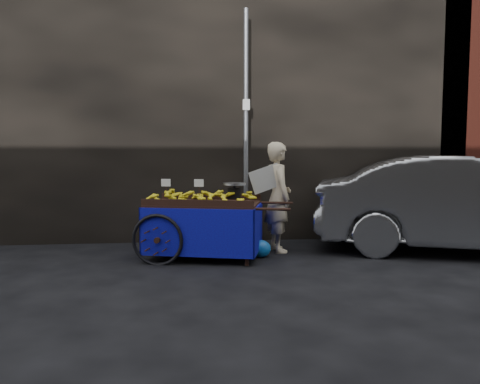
{
  "coord_description": "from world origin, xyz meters",
  "views": [
    {
      "loc": [
        -0.67,
        -6.7,
        1.61
      ],
      "look_at": [
        0.11,
        0.5,
        0.98
      ],
      "focal_mm": 35.0,
      "sensor_mm": 36.0,
      "label": 1
    }
  ],
  "objects": [
    {
      "name": "street_pole",
      "position": [
        0.3,
        1.3,
        2.01
      ],
      "size": [
        0.12,
        0.1,
        4.0
      ],
      "color": "slate",
      "rests_on": "ground"
    },
    {
      "name": "parked_car",
      "position": [
        3.68,
        0.21,
        0.77
      ],
      "size": [
        4.94,
        3.06,
        1.54
      ],
      "primitive_type": "imported",
      "rotation": [
        0.0,
        0.0,
        1.24
      ],
      "color": "#A7A9AD",
      "rests_on": "ground"
    },
    {
      "name": "ground",
      "position": [
        0.0,
        0.0,
        0.0
      ],
      "size": [
        80.0,
        80.0,
        0.0
      ],
      "primitive_type": "plane",
      "color": "black",
      "rests_on": "ground"
    },
    {
      "name": "plastic_bag",
      "position": [
        0.41,
        0.23,
        0.13
      ],
      "size": [
        0.29,
        0.23,
        0.26
      ],
      "primitive_type": "ellipsoid",
      "color": "#1760B1",
      "rests_on": "ground"
    },
    {
      "name": "vendor",
      "position": [
        0.74,
        0.65,
        0.88
      ],
      "size": [
        0.76,
        0.69,
        1.76
      ],
      "rotation": [
        0.0,
        0.0,
        1.71
      ],
      "color": "beige",
      "rests_on": "ground"
    },
    {
      "name": "building_wall",
      "position": [
        0.39,
        2.6,
        2.5
      ],
      "size": [
        13.5,
        2.0,
        5.0
      ],
      "color": "black",
      "rests_on": "ground"
    },
    {
      "name": "banana_cart",
      "position": [
        -0.51,
        0.33,
        0.76
      ],
      "size": [
        2.43,
        1.54,
        1.23
      ],
      "rotation": [
        0.0,
        0.0,
        -0.26
      ],
      "color": "black",
      "rests_on": "ground"
    }
  ]
}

